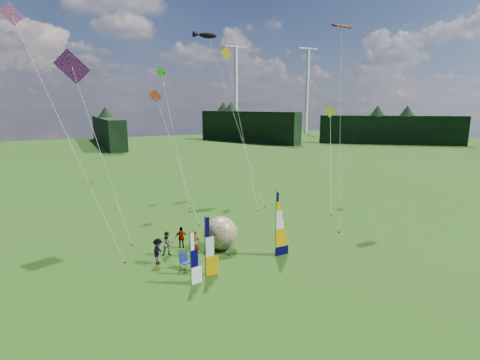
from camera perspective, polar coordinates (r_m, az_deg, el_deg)
name	(u,v)px	position (r m, az deg, el deg)	size (l,w,h in m)	color
ground	(281,274)	(24.72, 6.34, -14.09)	(220.00, 220.00, 0.00)	#2C5513
treeline_ring	(283,214)	(23.29, 6.55, -5.17)	(210.00, 210.00, 8.00)	black
turbine_left	(307,92)	(140.36, 10.16, 13.04)	(8.00, 1.20, 30.00)	silver
turbine_right	(236,92)	(133.66, -0.63, 13.31)	(8.00, 1.20, 30.00)	silver
feather_banner_main	(276,225)	(26.48, 5.49, -6.85)	(1.27, 0.10, 4.68)	#030031
side_banner_left	(205,247)	(23.62, -5.30, -10.20)	(1.07, 0.10, 3.87)	#D69300
side_banner_far	(191,260)	(22.70, -7.53, -11.97)	(0.97, 0.10, 3.29)	white
bol_inflatable	(221,233)	(28.10, -2.97, -8.08)	(2.49, 2.49, 2.49)	navy
spectator_a	(195,245)	(26.89, -6.86, -9.74)	(0.69, 0.45, 1.89)	#66594C
spectator_b	(168,244)	(27.48, -10.98, -9.53)	(0.86, 0.43, 1.78)	#66594C
spectator_c	(158,251)	(26.28, -12.39, -10.57)	(1.16, 0.43, 1.79)	#66594C
spectator_d	(182,238)	(28.71, -8.90, -8.66)	(0.97, 0.40, 1.65)	#66594C
camp_chair	(186,261)	(25.29, -8.28, -12.15)	(0.64, 0.64, 1.11)	#0F1954
kite_whale	(234,109)	(42.74, -0.89, 10.75)	(4.36, 14.44, 20.23)	black
kite_rainbow_delta	(100,139)	(31.47, -20.57, 5.88)	(7.47, 10.81, 15.94)	#FD3E23
kite_parafoil	(341,113)	(34.97, 15.09, 9.79)	(8.00, 9.79, 19.71)	red
small_kite_red	(176,151)	(36.08, -9.72, 4.37)	(3.69, 10.32, 12.57)	red
small_kite_orange	(241,121)	(41.20, 0.16, 8.95)	(3.37, 12.21, 17.68)	#F0AA14
small_kite_yellow	(331,154)	(40.35, 13.68, 3.80)	(6.77, 8.63, 10.98)	#D3E80F
small_kite_pink	(68,133)	(27.58, -24.67, 6.57)	(7.71, 7.38, 17.56)	#D554AD
small_kite_green	(174,130)	(43.00, -10.01, 7.44)	(2.41, 12.52, 15.52)	#209A0E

